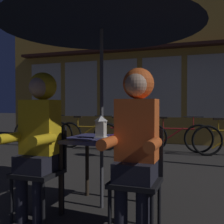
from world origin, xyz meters
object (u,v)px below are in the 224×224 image
at_px(chair_right, 138,173).
at_px(bicycle_nearest, 43,133).
at_px(cafe_table, 102,147).
at_px(bicycle_fourth, 175,137).
at_px(book, 121,136).
at_px(chair_left, 42,165).
at_px(patio_umbrella, 102,11).
at_px(bicycle_second, 88,135).
at_px(lantern, 101,126).
at_px(person_left_hooded, 39,129).
at_px(person_right_hooded, 136,133).
at_px(bicycle_third, 128,136).

bearing_deg(chair_right, bicycle_nearest, 132.36).
height_order(cafe_table, bicycle_fourth, bicycle_fourth).
bearing_deg(book, chair_left, -145.78).
relative_size(patio_umbrella, bicycle_second, 1.38).
xyz_separation_m(bicycle_nearest, bicycle_fourth, (3.42, 0.22, 0.00)).
height_order(cafe_table, lantern, lantern).
bearing_deg(lantern, bicycle_nearest, 130.76).
xyz_separation_m(chair_left, bicycle_second, (-1.30, 3.96, -0.14)).
distance_m(person_left_hooded, book, 0.85).
relative_size(lantern, person_right_hooded, 0.17).
xyz_separation_m(chair_left, person_right_hooded, (0.96, -0.06, 0.36)).
distance_m(patio_umbrella, person_right_hooded, 1.37).
xyz_separation_m(chair_left, person_left_hooded, (-0.00, -0.06, 0.36)).
height_order(bicycle_nearest, bicycle_third, same).
distance_m(lantern, bicycle_second, 4.09).
bearing_deg(bicycle_third, person_left_hooded, -86.16).
height_order(lantern, chair_left, lantern).
bearing_deg(bicycle_nearest, person_right_hooded, -48.06).
xyz_separation_m(person_right_hooded, bicycle_nearest, (-3.55, 3.95, -0.50)).
relative_size(lantern, chair_left, 0.27).
bearing_deg(bicycle_second, book, -60.67).
bearing_deg(bicycle_nearest, bicycle_second, 2.79).
bearing_deg(bicycle_second, person_right_hooded, -60.64).
distance_m(chair_left, bicycle_third, 3.97).
distance_m(chair_left, bicycle_second, 4.17).
height_order(lantern, person_right_hooded, person_right_hooded).
relative_size(bicycle_nearest, book, 8.37).
bearing_deg(chair_left, bicycle_nearest, 123.63).
distance_m(bicycle_second, bicycle_third, 1.03).
bearing_deg(chair_left, bicycle_second, 108.16).
bearing_deg(bicycle_second, chair_left, -71.84).
xyz_separation_m(cafe_table, patio_umbrella, (0.00, 0.00, 1.42)).
height_order(lantern, bicycle_third, lantern).
bearing_deg(person_left_hooded, cafe_table, 41.57).
bearing_deg(lantern, bicycle_second, 116.20).
xyz_separation_m(bicycle_fourth, book, (-0.17, -3.63, 0.41)).
distance_m(person_right_hooded, bicycle_nearest, 5.33).
height_order(person_left_hooded, book, person_left_hooded).
relative_size(chair_left, person_right_hooded, 0.62).
relative_size(chair_left, person_left_hooded, 0.62).
bearing_deg(person_left_hooded, person_right_hooded, 0.00).
relative_size(bicycle_third, bicycle_fourth, 0.98).
xyz_separation_m(patio_umbrella, bicycle_third, (-0.75, 3.59, -1.71)).
xyz_separation_m(person_right_hooded, bicycle_third, (-1.23, 4.01, -0.50)).
distance_m(cafe_table, bicycle_nearest, 4.68).
bearing_deg(person_right_hooded, chair_left, 176.61).
distance_m(patio_umbrella, chair_left, 1.68).
distance_m(lantern, chair_right, 0.67).
bearing_deg(chair_right, bicycle_third, 107.26).
bearing_deg(patio_umbrella, bicycle_fourth, 84.72).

